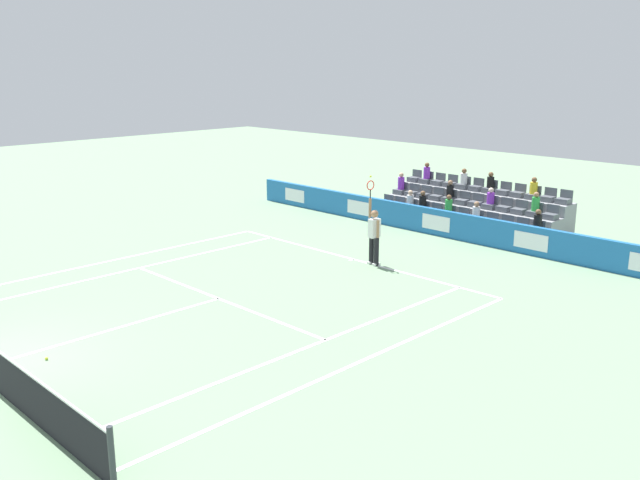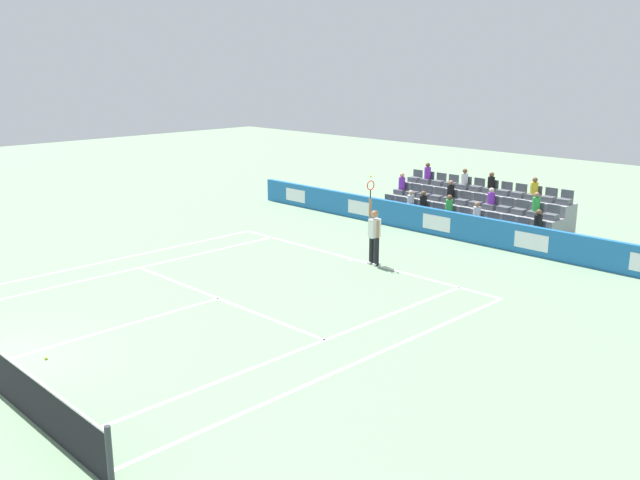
# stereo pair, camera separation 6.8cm
# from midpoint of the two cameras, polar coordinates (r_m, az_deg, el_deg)

# --- Properties ---
(line_baseline) EXTENTS (10.97, 0.10, 0.01)m
(line_baseline) POSITION_cam_midpoint_polar(r_m,az_deg,el_deg) (22.69, 2.89, -1.60)
(line_baseline) COLOR white
(line_baseline) RESTS_ON ground
(line_service) EXTENTS (8.23, 0.10, 0.01)m
(line_service) POSITION_cam_midpoint_polar(r_m,az_deg,el_deg) (19.18, -8.29, -4.79)
(line_service) COLOR white
(line_service) RESTS_ON ground
(line_centre_service) EXTENTS (0.10, 6.40, 0.01)m
(line_centre_service) POSITION_cam_midpoint_polar(r_m,az_deg,el_deg) (17.60, -16.72, -7.07)
(line_centre_service) COLOR white
(line_centre_service) RESTS_ON ground
(line_singles_sideline_left) EXTENTS (0.10, 11.89, 0.01)m
(line_singles_sideline_left) POSITION_cam_midpoint_polar(r_m,az_deg,el_deg) (22.27, -15.58, -2.45)
(line_singles_sideline_left) COLOR white
(line_singles_sideline_left) RESTS_ON ground
(line_singles_sideline_right) EXTENTS (0.10, 11.89, 0.01)m
(line_singles_sideline_right) POSITION_cam_midpoint_polar(r_m,az_deg,el_deg) (15.96, -0.65, -8.70)
(line_singles_sideline_right) COLOR white
(line_singles_sideline_right) RESTS_ON ground
(line_doubles_sideline_left) EXTENTS (0.10, 11.89, 0.01)m
(line_doubles_sideline_left) POSITION_cam_midpoint_polar(r_m,az_deg,el_deg) (23.44, -17.23, -1.73)
(line_doubles_sideline_left) COLOR white
(line_doubles_sideline_left) RESTS_ON ground
(line_doubles_sideline_right) EXTENTS (0.10, 11.89, 0.01)m
(line_doubles_sideline_right) POSITION_cam_midpoint_polar(r_m,az_deg,el_deg) (15.09, 3.03, -10.14)
(line_doubles_sideline_right) COLOR white
(line_doubles_sideline_right) RESTS_ON ground
(line_centre_mark) EXTENTS (0.10, 0.20, 0.01)m
(line_centre_mark) POSITION_cam_midpoint_polar(r_m,az_deg,el_deg) (22.62, 2.72, -1.65)
(line_centre_mark) COLOR white
(line_centre_mark) RESTS_ON ground
(sponsor_barrier) EXTENTS (19.25, 0.22, 0.99)m
(sponsor_barrier) POSITION_cam_midpoint_polar(r_m,az_deg,el_deg) (26.08, 9.79, 1.44)
(sponsor_barrier) COLOR #1E66AD
(sponsor_barrier) RESTS_ON ground
(tennis_player) EXTENTS (0.52, 0.39, 2.85)m
(tennis_player) POSITION_cam_midpoint_polar(r_m,az_deg,el_deg) (21.91, 4.58, 0.45)
(tennis_player) COLOR black
(tennis_player) RESTS_ON ground
(stadium_stand) EXTENTS (7.44, 2.85, 2.15)m
(stadium_stand) POSITION_cam_midpoint_polar(r_m,az_deg,el_deg) (27.94, 12.55, 2.30)
(stadium_stand) COLOR gray
(stadium_stand) RESTS_ON ground
(loose_tennis_ball) EXTENTS (0.07, 0.07, 0.07)m
(loose_tennis_ball) POSITION_cam_midpoint_polar(r_m,az_deg,el_deg) (16.37, -21.57, -9.05)
(loose_tennis_ball) COLOR #D1E533
(loose_tennis_ball) RESTS_ON ground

